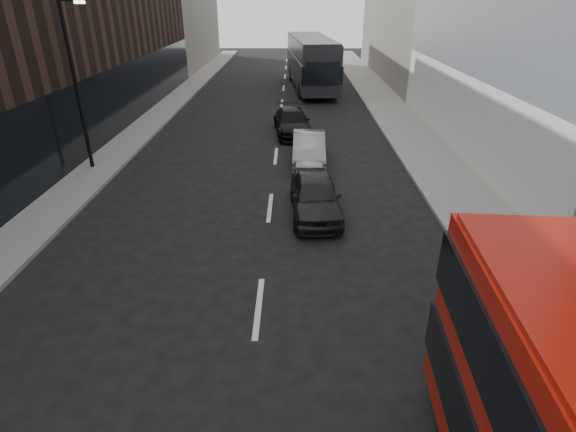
{
  "coord_description": "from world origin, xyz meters",
  "views": [
    {
      "loc": [
        0.87,
        -1.25,
        7.19
      ],
      "look_at": [
        0.75,
        8.24,
        2.5
      ],
      "focal_mm": 28.0,
      "sensor_mm": 36.0,
      "label": 1
    }
  ],
  "objects_px": {
    "car_a": "(315,196)",
    "car_c": "(292,122)",
    "street_lamp": "(76,75)",
    "grey_bus": "(311,62)",
    "car_b": "(309,148)"
  },
  "relations": [
    {
      "from": "car_a",
      "to": "car_c",
      "type": "xyz_separation_m",
      "value": [
        -0.86,
        10.51,
        -0.04
      ]
    },
    {
      "from": "street_lamp",
      "to": "car_a",
      "type": "bearing_deg",
      "value": -24.55
    },
    {
      "from": "grey_bus",
      "to": "car_a",
      "type": "bearing_deg",
      "value": -96.93
    },
    {
      "from": "car_b",
      "to": "car_c",
      "type": "relative_size",
      "value": 0.9
    },
    {
      "from": "street_lamp",
      "to": "car_b",
      "type": "relative_size",
      "value": 1.65
    },
    {
      "from": "grey_bus",
      "to": "car_b",
      "type": "bearing_deg",
      "value": -97.57
    },
    {
      "from": "street_lamp",
      "to": "car_c",
      "type": "relative_size",
      "value": 1.48
    },
    {
      "from": "grey_bus",
      "to": "car_a",
      "type": "xyz_separation_m",
      "value": [
        -0.65,
        -24.4,
        -1.46
      ]
    },
    {
      "from": "car_b",
      "to": "street_lamp",
      "type": "bearing_deg",
      "value": -172.71
    },
    {
      "from": "street_lamp",
      "to": "car_b",
      "type": "height_order",
      "value": "street_lamp"
    },
    {
      "from": "grey_bus",
      "to": "car_c",
      "type": "xyz_separation_m",
      "value": [
        -1.5,
        -13.89,
        -1.51
      ]
    },
    {
      "from": "street_lamp",
      "to": "car_a",
      "type": "xyz_separation_m",
      "value": [
        9.88,
        -4.51,
        -3.45
      ]
    },
    {
      "from": "car_a",
      "to": "car_b",
      "type": "xyz_separation_m",
      "value": [
        -0.06,
        5.6,
        -0.03
      ]
    },
    {
      "from": "street_lamp",
      "to": "grey_bus",
      "type": "bearing_deg",
      "value": 62.11
    },
    {
      "from": "car_b",
      "to": "car_a",
      "type": "bearing_deg",
      "value": -88.46
    }
  ]
}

